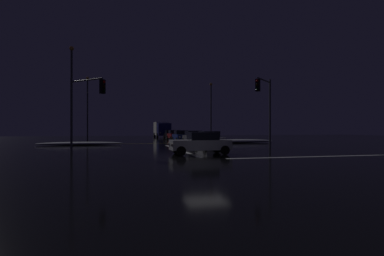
{
  "coord_description": "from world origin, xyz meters",
  "views": [
    {
      "loc": [
        -5.08,
        -17.8,
        1.84
      ],
      "look_at": [
        2.0,
        11.92,
        1.87
      ],
      "focal_mm": 29.14,
      "sensor_mm": 36.0,
      "label": 1
    }
  ],
  "objects": [
    {
      "name": "traffic_signal_nw",
      "position": [
        -7.61,
        7.61,
        4.03
      ],
      "size": [
        2.83,
        2.83,
        5.86
      ],
      "color": "#4C4C51",
      "rests_on": "ground"
    },
    {
      "name": "centre_line_ns",
      "position": [
        0.0,
        19.92,
        0.0
      ],
      "size": [
        22.0,
        0.15,
        0.01
      ],
      "color": "yellow",
      "rests_on": "ground"
    },
    {
      "name": "streetlamp_left_far",
      "position": [
        -9.42,
        29.92,
        5.39
      ],
      "size": [
        0.44,
        0.44,
        9.39
      ],
      "color": "#424247",
      "rests_on": "ground"
    },
    {
      "name": "stop_line_north",
      "position": [
        0.0,
        8.32,
        0.0
      ],
      "size": [
        0.35,
        14.25,
        0.01
      ],
      "color": "white",
      "rests_on": "ground"
    },
    {
      "name": "snow_bank_left_curb",
      "position": [
        -9.12,
        18.11,
        0.18
      ],
      "size": [
        9.11,
        1.5,
        0.36
      ],
      "color": "white",
      "rests_on": "ground"
    },
    {
      "name": "ground",
      "position": [
        0.0,
        0.0,
        -0.05
      ],
      "size": [
        120.0,
        120.0,
        0.1
      ],
      "primitive_type": "cube",
      "color": "black"
    },
    {
      "name": "sedan_silver_crossing",
      "position": [
        0.64,
        3.56,
        0.8
      ],
      "size": [
        4.33,
        2.02,
        1.57
      ],
      "color": "#B7B7BC",
      "rests_on": "ground"
    },
    {
      "name": "sedan_white",
      "position": [
        3.47,
        10.82,
        0.8
      ],
      "size": [
        2.02,
        4.33,
        1.57
      ],
      "color": "silver",
      "rests_on": "ground"
    },
    {
      "name": "sedan_red",
      "position": [
        3.55,
        30.1,
        0.8
      ],
      "size": [
        2.02,
        4.33,
        1.57
      ],
      "color": "maroon",
      "rests_on": "ground"
    },
    {
      "name": "sedan_blue",
      "position": [
        3.31,
        23.81,
        0.8
      ],
      "size": [
        2.02,
        4.33,
        1.57
      ],
      "color": "navy",
      "rests_on": "ground"
    },
    {
      "name": "box_truck",
      "position": [
        3.3,
        43.07,
        1.71
      ],
      "size": [
        2.68,
        8.28,
        3.08
      ],
      "color": "navy",
      "rests_on": "ground"
    },
    {
      "name": "streetlamp_left_near",
      "position": [
        -9.42,
        13.92,
        5.57
      ],
      "size": [
        0.44,
        0.44,
        9.74
      ],
      "color": "#424247",
      "rests_on": "ground"
    },
    {
      "name": "snow_bank_right_curb",
      "position": [
        9.12,
        18.82,
        0.23
      ],
      "size": [
        10.39,
        1.5,
        0.45
      ],
      "color": "white",
      "rests_on": "ground"
    },
    {
      "name": "streetlamp_right_far",
      "position": [
        9.42,
        29.92,
        5.25
      ],
      "size": [
        0.44,
        0.44,
        9.12
      ],
      "color": "#424247",
      "rests_on": "ground"
    },
    {
      "name": "sedan_black",
      "position": [
        3.81,
        35.71,
        0.8
      ],
      "size": [
        2.02,
        4.33,
        1.57
      ],
      "color": "black",
      "rests_on": "ground"
    },
    {
      "name": "crosswalk_bar_east",
      "position": [
        8.42,
        0.0,
        0.0
      ],
      "size": [
        14.25,
        0.4,
        0.01
      ],
      "color": "white",
      "rests_on": "ground"
    },
    {
      "name": "traffic_signal_ne",
      "position": [
        7.73,
        7.73,
        4.36
      ],
      "size": [
        2.66,
        2.66,
        6.4
      ],
      "color": "#4C4C51",
      "rests_on": "ground"
    },
    {
      "name": "sedan_gray",
      "position": [
        3.41,
        17.05,
        0.8
      ],
      "size": [
        2.02,
        4.33,
        1.57
      ],
      "color": "slate",
      "rests_on": "ground"
    }
  ]
}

